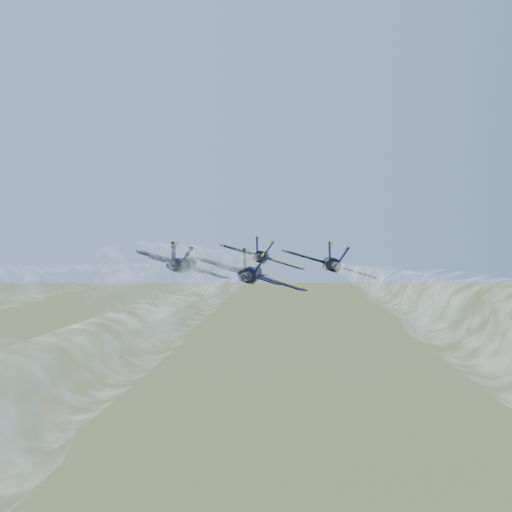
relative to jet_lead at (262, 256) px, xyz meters
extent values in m
cylinder|color=black|center=(-0.08, -0.37, 0.04)|extent=(5.78, 15.10, 2.38)
cone|color=black|center=(1.99, 8.32, 0.04)|extent=(3.00, 3.40, 2.38)
ellipsoid|color=black|center=(0.98, 3.31, 0.63)|extent=(1.91, 2.94, 1.20)
cube|color=gray|center=(-0.28, -0.33, -0.66)|extent=(4.83, 13.46, 0.97)
cube|color=black|center=(-3.89, -0.39, 1.03)|extent=(6.60, 4.11, 2.06)
cube|color=yellow|center=(-3.42, 1.46, 1.13)|extent=(6.16, 0.89, 2.05)
cube|color=black|center=(3.26, -2.10, -1.16)|extent=(7.28, 6.38, 2.06)
cube|color=yellow|center=(3.73, -0.24, -1.05)|extent=(5.46, 3.54, 2.05)
cube|color=black|center=(-3.94, -6.79, 0.72)|extent=(3.09, 2.21, 0.99)
cube|color=black|center=(0.48, -7.84, -0.64)|extent=(3.37, 3.12, 0.99)
cube|color=black|center=(-2.00, -6.44, 1.83)|extent=(0.82, 2.47, 2.94)
cube|color=black|center=(-0.22, -6.87, 1.28)|extent=(2.34, 2.83, 2.52)
cylinder|color=black|center=(-2.42, -7.97, 0.08)|extent=(1.81, 1.67, 1.54)
cylinder|color=black|center=(-1.47, -8.19, -0.21)|extent=(1.81, 1.67, 1.54)
cylinder|color=black|center=(-14.12, -12.90, 0.04)|extent=(5.78, 15.10, 2.38)
cone|color=black|center=(-12.05, -4.20, 0.04)|extent=(3.00, 3.40, 2.38)
ellipsoid|color=black|center=(-13.06, -9.21, 0.63)|extent=(1.91, 2.94, 1.20)
cube|color=gray|center=(-14.32, -12.85, -0.66)|extent=(4.83, 13.46, 0.97)
cube|color=black|center=(-17.93, -12.92, 1.03)|extent=(6.60, 4.11, 2.06)
cube|color=yellow|center=(-17.46, -11.07, 1.13)|extent=(6.16, 0.89, 2.05)
cube|color=black|center=(-10.78, -14.62, -1.16)|extent=(7.28, 6.38, 2.06)
cube|color=yellow|center=(-10.31, -12.77, -1.05)|extent=(5.46, 3.54, 2.05)
cube|color=black|center=(-17.98, -19.32, 0.72)|extent=(3.09, 2.21, 0.99)
cube|color=black|center=(-13.56, -20.37, -0.64)|extent=(3.37, 3.12, 0.99)
cube|color=black|center=(-16.04, -18.97, 1.83)|extent=(0.82, 2.47, 2.94)
cube|color=black|center=(-14.25, -19.40, 1.28)|extent=(2.34, 2.83, 2.52)
cylinder|color=black|center=(-16.46, -20.50, 0.08)|extent=(1.81, 1.67, 1.54)
cylinder|color=black|center=(-15.51, -20.72, -0.21)|extent=(1.81, 1.67, 1.54)
cylinder|color=black|center=(7.41, -16.57, 0.04)|extent=(5.78, 15.10, 2.38)
cone|color=black|center=(9.48, -7.87, 0.04)|extent=(3.00, 3.40, 2.38)
ellipsoid|color=black|center=(8.47, -12.88, 0.63)|extent=(1.91, 2.94, 1.20)
cube|color=gray|center=(7.20, -16.52, -0.66)|extent=(4.83, 13.46, 0.97)
cube|color=black|center=(3.59, -16.59, 1.03)|extent=(6.60, 4.11, 2.06)
cube|color=yellow|center=(4.07, -14.73, 1.13)|extent=(6.16, 0.89, 2.05)
cube|color=black|center=(10.74, -18.29, -1.16)|extent=(7.28, 6.38, 2.06)
cube|color=yellow|center=(11.22, -16.44, -1.05)|extent=(5.46, 3.54, 2.05)
cube|color=black|center=(3.55, -22.99, 0.72)|extent=(3.09, 2.21, 0.99)
cube|color=black|center=(7.96, -24.04, -0.64)|extent=(3.37, 3.12, 0.99)
cube|color=black|center=(5.48, -22.64, 1.83)|extent=(0.82, 2.47, 2.94)
cube|color=black|center=(7.27, -23.07, 1.28)|extent=(2.34, 2.83, 2.52)
cylinder|color=black|center=(5.07, -24.16, 0.08)|extent=(1.81, 1.67, 1.54)
cylinder|color=black|center=(6.01, -24.39, -0.21)|extent=(1.81, 1.67, 1.54)
cylinder|color=black|center=(-6.46, -28.39, 0.04)|extent=(5.78, 15.10, 2.38)
cone|color=black|center=(-4.39, -19.69, 0.04)|extent=(3.00, 3.40, 2.38)
ellipsoid|color=black|center=(-5.40, -24.70, 0.63)|extent=(1.91, 2.94, 1.20)
cube|color=gray|center=(-6.66, -28.34, -0.66)|extent=(4.83, 13.46, 0.97)
cube|color=black|center=(-10.27, -28.41, 1.03)|extent=(6.60, 4.11, 2.06)
cube|color=yellow|center=(-9.80, -26.55, 1.13)|extent=(6.16, 0.89, 2.05)
cube|color=black|center=(-3.12, -30.11, -1.16)|extent=(7.28, 6.38, 2.06)
cube|color=yellow|center=(-2.65, -28.26, -1.05)|extent=(5.46, 3.54, 2.05)
cube|color=black|center=(-10.32, -34.81, 0.72)|extent=(3.09, 2.21, 0.99)
cube|color=black|center=(-5.90, -35.86, -0.64)|extent=(3.37, 3.12, 0.99)
cube|color=black|center=(-8.38, -34.46, 1.83)|extent=(0.82, 2.47, 2.94)
cube|color=black|center=(-6.60, -34.89, 1.28)|extent=(2.34, 2.83, 2.52)
cylinder|color=black|center=(-8.80, -35.98, 0.08)|extent=(1.81, 1.67, 1.54)
cylinder|color=black|center=(-7.85, -36.21, -0.21)|extent=(1.81, 1.67, 1.54)
cylinder|color=white|center=(-4.01, -16.88, 0.04)|extent=(5.59, 18.62, 1.26)
cylinder|color=white|center=(-8.12, -34.17, 0.04)|extent=(6.06, 18.74, 1.74)
cylinder|color=white|center=(-12.24, -51.47, 0.04)|extent=(6.60, 18.87, 2.30)
cylinder|color=white|center=(-16.36, -68.76, 0.04)|extent=(7.23, 19.01, 2.95)
cylinder|color=white|center=(-20.47, -86.06, 0.04)|extent=(7.91, 19.18, 3.65)
cylinder|color=white|center=(-18.05, -29.41, 0.04)|extent=(5.59, 18.62, 1.26)
cylinder|color=white|center=(-22.16, -46.70, 0.04)|extent=(6.06, 18.74, 1.74)
cylinder|color=white|center=(-26.28, -64.00, 0.04)|extent=(6.60, 18.87, 2.30)
cylinder|color=white|center=(3.48, -33.08, 0.04)|extent=(5.59, 18.62, 1.26)
cylinder|color=white|center=(-0.64, -50.37, 0.04)|extent=(6.06, 18.74, 1.74)
cylinder|color=white|center=(-4.76, -67.67, 0.04)|extent=(6.60, 18.87, 2.30)
cylinder|color=white|center=(-8.87, -84.96, 0.04)|extent=(7.23, 19.01, 2.95)
cylinder|color=white|center=(-10.39, -44.90, 0.04)|extent=(5.59, 18.62, 1.26)
cylinder|color=white|center=(-14.50, -62.19, 0.04)|extent=(6.06, 18.74, 1.74)
cylinder|color=white|center=(-18.62, -79.49, 0.04)|extent=(6.60, 18.87, 2.30)
cylinder|color=white|center=(-22.74, -96.78, 0.04)|extent=(7.23, 19.01, 2.95)
camera|label=1|loc=(-21.42, -118.65, 9.22)|focal=50.00mm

